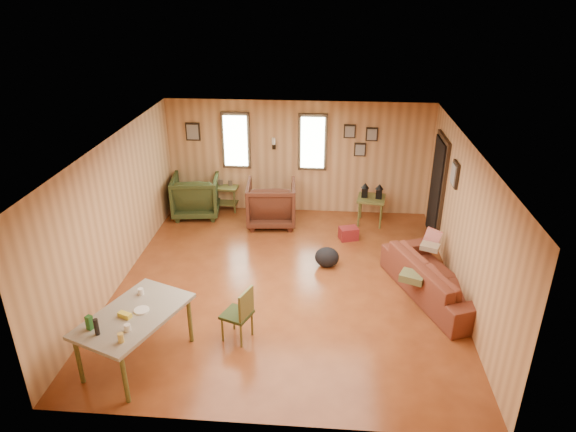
% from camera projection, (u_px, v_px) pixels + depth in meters
% --- Properties ---
extents(room, '(5.54, 6.04, 2.44)m').
position_uv_depth(room, '(298.00, 211.00, 8.29)').
color(room, brown).
rests_on(room, ground).
extents(sofa, '(1.42, 2.26, 0.85)m').
position_uv_depth(sofa, '(438.00, 272.00, 8.06)').
color(sofa, maroon).
rests_on(sofa, ground).
extents(recliner_brown, '(1.04, 0.99, 1.00)m').
position_uv_depth(recliner_brown, '(271.00, 201.00, 10.44)').
color(recliner_brown, '#442114').
rests_on(recliner_brown, ground).
extents(recliner_green, '(1.05, 1.00, 0.97)m').
position_uv_depth(recliner_green, '(196.00, 194.00, 10.85)').
color(recliner_green, '#2C3719').
rests_on(recliner_green, ground).
extents(end_table, '(0.56, 0.52, 0.68)m').
position_uv_depth(end_table, '(226.00, 193.00, 11.16)').
color(end_table, brown).
rests_on(end_table, ground).
extents(side_table, '(0.62, 0.62, 0.88)m').
position_uv_depth(side_table, '(372.00, 196.00, 10.42)').
color(side_table, brown).
rests_on(side_table, ground).
extents(cooler, '(0.40, 0.34, 0.25)m').
position_uv_depth(cooler, '(348.00, 233.00, 9.95)').
color(cooler, maroon).
rests_on(cooler, ground).
extents(backpack, '(0.50, 0.42, 0.37)m').
position_uv_depth(backpack, '(327.00, 257.00, 8.98)').
color(backpack, black).
rests_on(backpack, ground).
extents(sofa_pillows, '(0.89, 1.54, 0.32)m').
position_uv_depth(sofa_pillows, '(423.00, 258.00, 8.33)').
color(sofa_pillows, brown).
rests_on(sofa_pillows, sofa).
extents(dining_table, '(1.36, 1.69, 0.96)m').
position_uv_depth(dining_table, '(133.00, 319.00, 6.53)').
color(dining_table, gray).
rests_on(dining_table, ground).
extents(dining_chair, '(0.48, 0.48, 0.82)m').
position_uv_depth(dining_chair, '(241.00, 312.00, 7.04)').
color(dining_chair, '#2C3719').
rests_on(dining_chair, ground).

